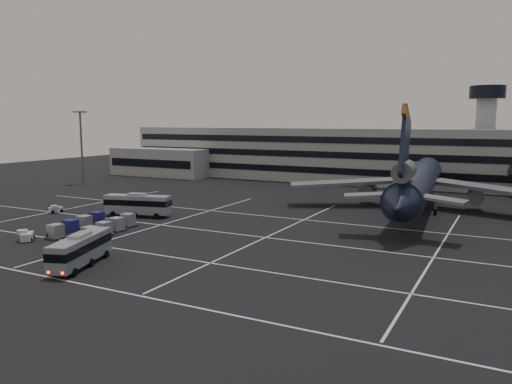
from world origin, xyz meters
TOP-DOWN VIEW (x-y plane):
  - ground at (0.00, 0.00)m, footprint 260.00×260.00m
  - lane_markings at (0.95, 0.72)m, footprint 90.00×55.62m
  - terminal at (-2.95, 71.14)m, footprint 125.00×26.00m
  - hills at (17.99, 170.00)m, footprint 352.00×180.00m
  - lightpole_left at (-55.00, 35.00)m, footprint 2.40×2.40m
  - trijet_main at (26.96, 33.41)m, footprint 47.30×57.69m
  - bus_near at (0.01, -17.57)m, footprint 5.63×10.65m
  - bus_far at (-13.74, 7.76)m, footprint 11.46×5.34m
  - tug_a at (-28.96, 3.90)m, footprint 1.95×2.43m
  - tug_b at (-15.25, -12.54)m, footprint 2.71×2.78m
  - uld_cluster at (-11.35, -4.48)m, footprint 9.68×13.29m

SIDE VIEW (x-z plane):
  - hills at x=17.99m, z-range -34.07..9.93m
  - ground at x=0.00m, z-range 0.00..0.00m
  - lane_markings at x=0.95m, z-range 0.00..0.01m
  - tug_a at x=-28.96m, z-range -0.08..1.29m
  - tug_b at x=-15.25m, z-range -0.09..1.48m
  - uld_cluster at x=-11.35m, z-range -0.02..1.97m
  - bus_near at x=0.01m, z-range 0.17..3.85m
  - bus_far at x=-13.74m, z-range 0.19..4.13m
  - trijet_main at x=26.96m, z-range -3.79..14.29m
  - terminal at x=-2.95m, z-range -5.07..18.93m
  - lightpole_left at x=-55.00m, z-range 2.68..20.95m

